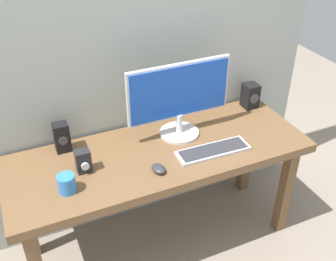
{
  "coord_description": "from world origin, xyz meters",
  "views": [
    {
      "loc": [
        -0.69,
        -1.66,
        2.02
      ],
      "look_at": [
        0.05,
        0.0,
        0.82
      ],
      "focal_mm": 43.48,
      "sensor_mm": 36.0,
      "label": 1
    }
  ],
  "objects_px": {
    "monitor": "(179,97)",
    "speaker_left": "(62,137)",
    "keyboard_primary": "(213,151)",
    "speaker_right": "(250,96)",
    "audio_controller": "(83,162)",
    "mouse": "(159,169)",
    "desk": "(160,163)",
    "coffee_mug": "(67,184)"
  },
  "relations": [
    {
      "from": "speaker_left",
      "to": "audio_controller",
      "type": "xyz_separation_m",
      "value": [
        0.06,
        -0.23,
        -0.02
      ]
    },
    {
      "from": "monitor",
      "to": "speaker_right",
      "type": "height_order",
      "value": "monitor"
    },
    {
      "from": "speaker_left",
      "to": "mouse",
      "type": "bearing_deg",
      "value": -43.57
    },
    {
      "from": "desk",
      "to": "speaker_left",
      "type": "distance_m",
      "value": 0.55
    },
    {
      "from": "monitor",
      "to": "mouse",
      "type": "bearing_deg",
      "value": -131.4
    },
    {
      "from": "monitor",
      "to": "speaker_left",
      "type": "distance_m",
      "value": 0.67
    },
    {
      "from": "monitor",
      "to": "speaker_left",
      "type": "relative_size",
      "value": 3.6
    },
    {
      "from": "desk",
      "to": "speaker_right",
      "type": "distance_m",
      "value": 0.77
    },
    {
      "from": "desk",
      "to": "audio_controller",
      "type": "distance_m",
      "value": 0.44
    },
    {
      "from": "monitor",
      "to": "speaker_right",
      "type": "distance_m",
      "value": 0.58
    },
    {
      "from": "speaker_left",
      "to": "speaker_right",
      "type": "bearing_deg",
      "value": -0.53
    },
    {
      "from": "monitor",
      "to": "audio_controller",
      "type": "xyz_separation_m",
      "value": [
        -0.59,
        -0.12,
        -0.18
      ]
    },
    {
      "from": "keyboard_primary",
      "to": "coffee_mug",
      "type": "distance_m",
      "value": 0.79
    },
    {
      "from": "mouse",
      "to": "desk",
      "type": "bearing_deg",
      "value": 55.9
    },
    {
      "from": "audio_controller",
      "to": "coffee_mug",
      "type": "distance_m",
      "value": 0.16
    },
    {
      "from": "mouse",
      "to": "audio_controller",
      "type": "relative_size",
      "value": 0.73
    },
    {
      "from": "keyboard_primary",
      "to": "speaker_left",
      "type": "distance_m",
      "value": 0.82
    },
    {
      "from": "coffee_mug",
      "to": "audio_controller",
      "type": "bearing_deg",
      "value": 45.59
    },
    {
      "from": "speaker_left",
      "to": "coffee_mug",
      "type": "height_order",
      "value": "speaker_left"
    },
    {
      "from": "speaker_right",
      "to": "speaker_left",
      "type": "height_order",
      "value": "speaker_left"
    },
    {
      "from": "keyboard_primary",
      "to": "mouse",
      "type": "distance_m",
      "value": 0.34
    },
    {
      "from": "mouse",
      "to": "audio_controller",
      "type": "bearing_deg",
      "value": 146.03
    },
    {
      "from": "keyboard_primary",
      "to": "coffee_mug",
      "type": "relative_size",
      "value": 4.5
    },
    {
      "from": "speaker_left",
      "to": "coffee_mug",
      "type": "xyz_separation_m",
      "value": [
        -0.05,
        -0.34,
        -0.04
      ]
    },
    {
      "from": "speaker_right",
      "to": "coffee_mug",
      "type": "xyz_separation_m",
      "value": [
        -1.25,
        -0.33,
        -0.03
      ]
    },
    {
      "from": "keyboard_primary",
      "to": "audio_controller",
      "type": "height_order",
      "value": "audio_controller"
    },
    {
      "from": "monitor",
      "to": "mouse",
      "type": "xyz_separation_m",
      "value": [
        -0.24,
        -0.28,
        -0.22
      ]
    },
    {
      "from": "keyboard_primary",
      "to": "speaker_right",
      "type": "height_order",
      "value": "speaker_right"
    },
    {
      "from": "keyboard_primary",
      "to": "audio_controller",
      "type": "distance_m",
      "value": 0.69
    },
    {
      "from": "keyboard_primary",
      "to": "audio_controller",
      "type": "relative_size",
      "value": 3.33
    },
    {
      "from": "monitor",
      "to": "coffee_mug",
      "type": "relative_size",
      "value": 6.58
    },
    {
      "from": "desk",
      "to": "mouse",
      "type": "relative_size",
      "value": 18.57
    },
    {
      "from": "keyboard_primary",
      "to": "speaker_left",
      "type": "height_order",
      "value": "speaker_left"
    },
    {
      "from": "monitor",
      "to": "coffee_mug",
      "type": "bearing_deg",
      "value": -161.46
    },
    {
      "from": "desk",
      "to": "keyboard_primary",
      "type": "bearing_deg",
      "value": -26.57
    },
    {
      "from": "speaker_right",
      "to": "audio_controller",
      "type": "distance_m",
      "value": 1.16
    },
    {
      "from": "coffee_mug",
      "to": "desk",
      "type": "bearing_deg",
      "value": 12.64
    },
    {
      "from": "keyboard_primary",
      "to": "speaker_right",
      "type": "relative_size",
      "value": 2.6
    },
    {
      "from": "monitor",
      "to": "keyboard_primary",
      "type": "relative_size",
      "value": 1.46
    },
    {
      "from": "desk",
      "to": "keyboard_primary",
      "type": "height_order",
      "value": "keyboard_primary"
    },
    {
      "from": "keyboard_primary",
      "to": "speaker_left",
      "type": "bearing_deg",
      "value": 154.39
    },
    {
      "from": "mouse",
      "to": "speaker_right",
      "type": "height_order",
      "value": "speaker_right"
    }
  ]
}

